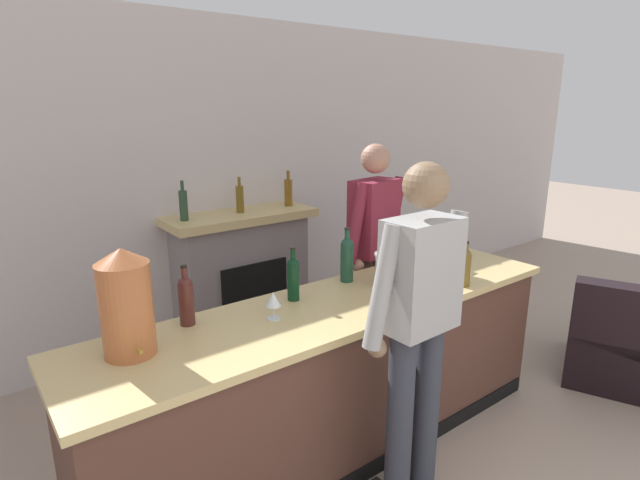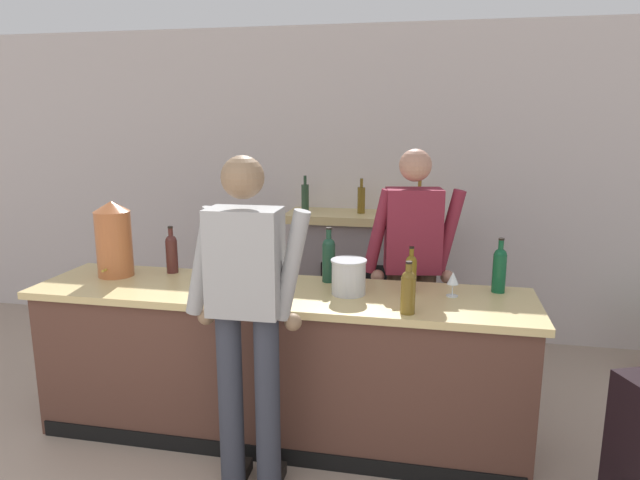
% 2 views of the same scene
% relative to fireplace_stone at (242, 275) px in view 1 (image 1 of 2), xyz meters
% --- Properties ---
extents(wall_back_panel, '(12.00, 0.07, 2.75)m').
position_rel_fireplace_stone_xyz_m(wall_back_panel, '(-0.51, 0.26, 0.78)').
color(wall_back_panel, silver).
rests_on(wall_back_panel, ground_plane).
extents(bar_counter, '(3.03, 0.71, 0.95)m').
position_rel_fireplace_stone_xyz_m(bar_counter, '(-0.28, -1.67, -0.11)').
color(bar_counter, brown).
rests_on(bar_counter, ground_plane).
extents(fireplace_stone, '(1.28, 0.52, 1.47)m').
position_rel_fireplace_stone_xyz_m(fireplace_stone, '(0.00, 0.00, 0.00)').
color(fireplace_stone, gray).
rests_on(fireplace_stone, ground_plane).
extents(armchair_black, '(1.12, 1.13, 0.83)m').
position_rel_fireplace_stone_xyz_m(armchair_black, '(1.96, -2.44, -0.32)').
color(armchair_black, black).
rests_on(armchair_black, ground_plane).
extents(potted_plant_corner, '(0.41, 0.42, 0.75)m').
position_rel_fireplace_stone_xyz_m(potted_plant_corner, '(2.46, -0.24, -0.23)').
color(potted_plant_corner, '#955C4B').
rests_on(potted_plant_corner, ground_plane).
extents(person_customer, '(0.66, 0.31, 1.80)m').
position_rel_fireplace_stone_xyz_m(person_customer, '(-0.28, -2.25, 0.41)').
color(person_customer, '#313440').
rests_on(person_customer, ground_plane).
extents(person_bartender, '(0.65, 0.35, 1.77)m').
position_rel_fireplace_stone_xyz_m(person_bartender, '(0.49, -1.13, 0.39)').
color(person_bartender, brown).
rests_on(person_bartender, ground_plane).
extents(copper_dispenser, '(0.23, 0.27, 0.50)m').
position_rel_fireplace_stone_xyz_m(copper_dispenser, '(-1.41, -1.57, 0.61)').
color(copper_dispenser, '#B56337').
rests_on(copper_dispenser, bar_counter).
extents(ice_bucket_steel, '(0.21, 0.21, 0.21)m').
position_rel_fireplace_stone_xyz_m(ice_bucket_steel, '(0.15, -1.65, 0.46)').
color(ice_bucket_steel, silver).
rests_on(ice_bucket_steel, bar_counter).
extents(wine_bottle_merlot_tall, '(0.08, 0.08, 0.35)m').
position_rel_fireplace_stone_xyz_m(wine_bottle_merlot_tall, '(-0.01, -1.42, 0.52)').
color(wine_bottle_merlot_tall, '#1B412E').
rests_on(wine_bottle_merlot_tall, bar_counter).
extents(wine_bottle_port_short, '(0.07, 0.07, 0.28)m').
position_rel_fireplace_stone_xyz_m(wine_bottle_port_short, '(0.50, -1.53, 0.48)').
color(wine_bottle_port_short, brown).
rests_on(wine_bottle_port_short, bar_counter).
extents(wine_bottle_burgundy_dark, '(0.08, 0.08, 0.33)m').
position_rel_fireplace_stone_xyz_m(wine_bottle_burgundy_dark, '(1.02, -1.43, 0.51)').
color(wine_bottle_burgundy_dark, '#104E2D').
rests_on(wine_bottle_burgundy_dark, bar_counter).
extents(wine_bottle_rose_blush, '(0.07, 0.07, 0.32)m').
position_rel_fireplace_stone_xyz_m(wine_bottle_rose_blush, '(-0.46, -1.48, 0.50)').
color(wine_bottle_rose_blush, black).
rests_on(wine_bottle_rose_blush, bar_counter).
extents(wine_bottle_riesling_slim, '(0.08, 0.08, 0.32)m').
position_rel_fireplace_stone_xyz_m(wine_bottle_riesling_slim, '(-1.08, -1.42, 0.50)').
color(wine_bottle_riesling_slim, '#4A211D').
rests_on(wine_bottle_riesling_slim, bar_counter).
extents(wine_bottle_cabernet_heavy, '(0.08, 0.08, 0.29)m').
position_rel_fireplace_stone_xyz_m(wine_bottle_cabernet_heavy, '(0.51, -1.92, 0.49)').
color(wine_bottle_cabernet_heavy, brown).
rests_on(wine_bottle_cabernet_heavy, bar_counter).
extents(wine_glass_front_right, '(0.08, 0.08, 0.15)m').
position_rel_fireplace_stone_xyz_m(wine_glass_front_right, '(-0.70, -1.64, 0.46)').
color(wine_glass_front_right, silver).
rests_on(wine_glass_front_right, bar_counter).
extents(wine_glass_back_row, '(0.07, 0.07, 0.15)m').
position_rel_fireplace_stone_xyz_m(wine_glass_back_row, '(0.75, -1.58, 0.46)').
color(wine_glass_back_row, silver).
rests_on(wine_glass_back_row, bar_counter).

